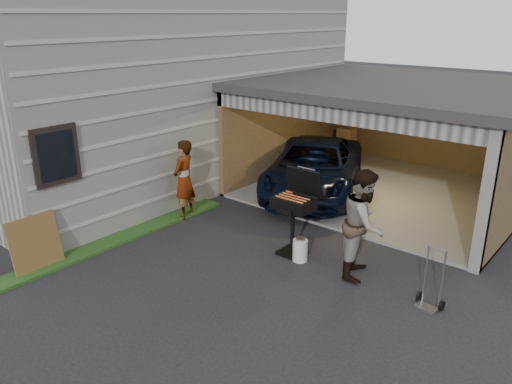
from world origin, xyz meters
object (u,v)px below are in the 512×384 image
at_px(plywood_panel, 35,244).
at_px(woman, 184,180).
at_px(minivan, 314,169).
at_px(bbq_grill, 294,206).
at_px(man, 364,224).
at_px(propane_tank, 300,250).
at_px(hand_truck, 430,296).

bearing_deg(plywood_panel, woman, 86.02).
height_order(minivan, bbq_grill, bbq_grill).
relative_size(man, propane_tank, 4.59).
distance_m(woman, bbq_grill, 3.00).
height_order(bbq_grill, hand_truck, bbq_grill).
distance_m(minivan, plywood_panel, 6.89).
distance_m(woman, hand_truck, 5.85).
bearing_deg(bbq_grill, propane_tank, -31.84).
xyz_separation_m(woman, bbq_grill, (3.00, 0.09, 0.08)).
distance_m(woman, plywood_panel, 3.48).
relative_size(minivan, bbq_grill, 2.83).
relative_size(propane_tank, hand_truck, 0.41).
xyz_separation_m(woman, propane_tank, (3.29, -0.08, -0.70)).
bearing_deg(woman, plywood_panel, -21.06).
bearing_deg(plywood_panel, man, 38.09).
bearing_deg(bbq_grill, plywood_panel, -132.45).
height_order(woman, bbq_grill, woman).
bearing_deg(propane_tank, hand_truck, 0.14).
distance_m(minivan, man, 4.32).
relative_size(man, plywood_panel, 1.91).
bearing_deg(propane_tank, plywood_panel, -136.36).
bearing_deg(plywood_panel, hand_truck, 29.12).
relative_size(woman, bbq_grill, 1.09).
bearing_deg(bbq_grill, hand_truck, -3.51).
distance_m(bbq_grill, propane_tank, 0.85).
bearing_deg(hand_truck, propane_tank, -172.17).
height_order(bbq_grill, propane_tank, bbq_grill).
relative_size(minivan, plywood_panel, 4.58).
xyz_separation_m(propane_tank, plywood_panel, (-3.53, -3.36, 0.29)).
height_order(propane_tank, hand_truck, hand_truck).
relative_size(bbq_grill, hand_truck, 1.61).
distance_m(bbq_grill, plywood_panel, 4.82).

